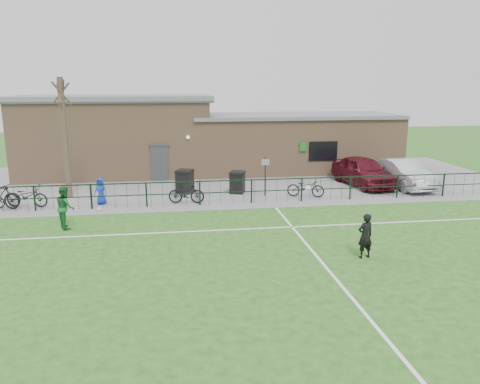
{
  "coord_description": "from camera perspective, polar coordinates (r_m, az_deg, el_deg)",
  "views": [
    {
      "loc": [
        -2.72,
        -13.7,
        5.74
      ],
      "look_at": [
        0.0,
        5.0,
        1.3
      ],
      "focal_mm": 35.0,
      "sensor_mm": 36.0,
      "label": 1
    }
  ],
  "objects": [
    {
      "name": "clubhouse",
      "position": [
        30.46,
        -4.79,
        6.55
      ],
      "size": [
        24.25,
        5.4,
        4.96
      ],
      "color": "#9D7857",
      "rests_on": "ground"
    },
    {
      "name": "bicycle_d",
      "position": [
        22.72,
        -6.56,
        -0.08
      ],
      "size": [
        1.8,
        0.78,
        1.05
      ],
      "primitive_type": "imported",
      "rotation": [
        0.0,
        0.0,
        1.4
      ],
      "color": "black",
      "rests_on": "paving_strip"
    },
    {
      "name": "pitch_line_mid",
      "position": [
        18.8,
        0.44,
        -4.54
      ],
      "size": [
        28.0,
        0.1,
        0.01
      ],
      "primitive_type": "cube",
      "color": "white",
      "rests_on": "ground"
    },
    {
      "name": "spectator_child",
      "position": [
        23.34,
        -16.61,
        0.1
      ],
      "size": [
        0.72,
        0.58,
        1.29
      ],
      "primitive_type": "imported",
      "rotation": [
        0.0,
        0.0,
        -0.3
      ],
      "color": "#1332B8",
      "rests_on": "paving_strip"
    },
    {
      "name": "pitch_line_touch",
      "position": [
        22.42,
        -1.03,
        -1.6
      ],
      "size": [
        28.0,
        0.1,
        0.01
      ],
      "primitive_type": "cube",
      "color": "white",
      "rests_on": "ground"
    },
    {
      "name": "bicycle_c",
      "position": [
        24.09,
        -24.54,
        -0.44
      ],
      "size": [
        2.11,
        1.14,
        1.05
      ],
      "primitive_type": "imported",
      "rotation": [
        0.0,
        0.0,
        1.34
      ],
      "color": "black",
      "rests_on": "paving_strip"
    },
    {
      "name": "perimeter_fence",
      "position": [
        22.47,
        -1.1,
        -0.01
      ],
      "size": [
        28.0,
        0.1,
        1.2
      ],
      "primitive_type": "cube",
      "color": "black",
      "rests_on": "ground"
    },
    {
      "name": "sign_post",
      "position": [
        24.04,
        3.08,
        1.88
      ],
      "size": [
        0.07,
        0.07,
        2.0
      ],
      "primitive_type": "cylinder",
      "rotation": [
        0.0,
        0.0,
        -0.26
      ],
      "color": "black",
      "rests_on": "paving_strip"
    },
    {
      "name": "car_maroon",
      "position": [
        27.38,
        14.79,
        2.48
      ],
      "size": [
        2.58,
        5.05,
        1.64
      ],
      "primitive_type": "imported",
      "rotation": [
        0.0,
        0.0,
        0.14
      ],
      "color": "#4D0D19",
      "rests_on": "paving_strip"
    },
    {
      "name": "paving_strip",
      "position": [
        27.93,
        -2.51,
        1.37
      ],
      "size": [
        34.0,
        13.0,
        0.02
      ],
      "primitive_type": "cube",
      "color": "slate",
      "rests_on": "ground"
    },
    {
      "name": "ground",
      "position": [
        15.1,
        2.76,
        -9.14
      ],
      "size": [
        90.0,
        90.0,
        0.0
      ],
      "primitive_type": "plane",
      "color": "#225118",
      "rests_on": "ground"
    },
    {
      "name": "wheelie_bin_left",
      "position": [
        24.9,
        -6.75,
        1.2
      ],
      "size": [
        1.02,
        1.08,
        1.14
      ],
      "primitive_type": "cube",
      "rotation": [
        0.0,
        0.0,
        -0.38
      ],
      "color": "black",
      "rests_on": "paving_strip"
    },
    {
      "name": "car_silver",
      "position": [
        27.6,
        19.32,
        2.14
      ],
      "size": [
        1.96,
        4.76,
        1.53
      ],
      "primitive_type": "imported",
      "rotation": [
        0.0,
        0.0,
        0.07
      ],
      "color": "#B9BCC1",
      "rests_on": "paving_strip"
    },
    {
      "name": "wheelie_bin_right",
      "position": [
        24.71,
        -0.32,
        1.1
      ],
      "size": [
        0.93,
        0.99,
        1.06
      ],
      "primitive_type": "cube",
      "rotation": [
        0.0,
        0.0,
        -0.34
      ],
      "color": "black",
      "rests_on": "paving_strip"
    },
    {
      "name": "goalkeeper_kick",
      "position": [
        16.19,
        14.79,
        -4.98
      ],
      "size": [
        1.71,
        2.8,
        1.99
      ],
      "color": "black",
      "rests_on": "ground"
    },
    {
      "name": "pitch_line_perp",
      "position": [
        15.58,
        10.08,
        -8.59
      ],
      "size": [
        0.1,
        16.0,
        0.01
      ],
      "primitive_type": "cube",
      "color": "white",
      "rests_on": "ground"
    },
    {
      "name": "ball_ground",
      "position": [
        22.23,
        -16.74,
        -2.04
      ],
      "size": [
        0.21,
        0.21,
        0.21
      ],
      "primitive_type": "sphere",
      "color": "white",
      "rests_on": "ground"
    },
    {
      "name": "outfield_player",
      "position": [
        20.02,
        -20.53,
        -1.74
      ],
      "size": [
        0.92,
        1.02,
        1.72
      ],
      "primitive_type": "imported",
      "rotation": [
        0.0,
        0.0,
        1.96
      ],
      "color": "#1A5E29",
      "rests_on": "ground"
    },
    {
      "name": "bicycle_e",
      "position": [
        24.09,
        8.01,
        0.57
      ],
      "size": [
        2.0,
        1.24,
        0.99
      ],
      "primitive_type": "imported",
      "rotation": [
        0.0,
        0.0,
        1.24
      ],
      "color": "black",
      "rests_on": "paving_strip"
    },
    {
      "name": "bare_tree",
      "position": [
        24.92,
        -20.57,
        6.07
      ],
      "size": [
        0.3,
        0.3,
        6.0
      ],
      "primitive_type": "cylinder",
      "color": "#433328",
      "rests_on": "ground"
    }
  ]
}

